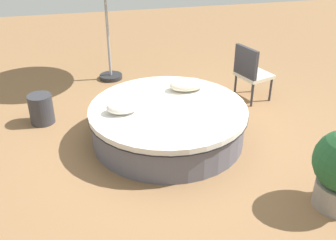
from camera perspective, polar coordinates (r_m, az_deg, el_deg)
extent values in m
plane|color=olive|center=(5.84, 0.00, -2.72)|extent=(16.00, 16.00, 0.00)
cylinder|color=#595966|center=(5.73, 0.00, -0.83)|extent=(2.18, 2.18, 0.44)
cylinder|color=black|center=(5.62, 0.00, 1.12)|extent=(2.26, 2.26, 0.02)
cylinder|color=silver|center=(5.60, 0.00, 1.51)|extent=(2.25, 2.25, 0.08)
ellipsoid|color=beige|center=(6.07, 2.79, 5.12)|extent=(0.55, 0.33, 0.18)
ellipsoid|color=white|center=(5.42, -6.55, 1.91)|extent=(0.45, 0.31, 0.18)
cylinder|color=#333338|center=(7.38, 12.19, 5.52)|extent=(0.04, 0.04, 0.42)
cylinder|color=#333338|center=(7.10, 14.56, 4.26)|extent=(0.04, 0.04, 0.42)
cylinder|color=#333338|center=(7.12, 9.68, 4.87)|extent=(0.04, 0.04, 0.42)
cylinder|color=#333338|center=(6.83, 12.04, 3.55)|extent=(0.04, 0.04, 0.42)
cube|color=beige|center=(7.01, 12.32, 6.36)|extent=(0.64, 0.65, 0.06)
cube|color=#333338|center=(6.77, 11.18, 8.21)|extent=(0.22, 0.51, 0.50)
cylinder|color=#262628|center=(7.93, -8.22, 6.21)|extent=(0.44, 0.44, 0.08)
cylinder|color=#99999E|center=(7.59, -8.78, 13.57)|extent=(0.05, 0.05, 2.19)
cylinder|color=#333338|center=(6.47, -17.81, 1.52)|extent=(0.37, 0.37, 0.47)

